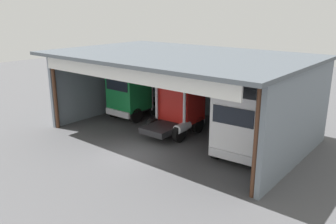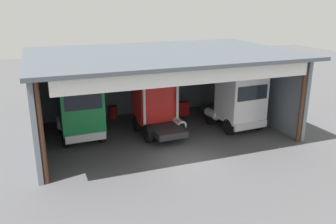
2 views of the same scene
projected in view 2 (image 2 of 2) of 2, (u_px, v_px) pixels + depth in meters
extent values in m
plane|color=#4C4C4F|center=(189.00, 161.00, 18.66)|extent=(80.00, 80.00, 0.00)
cube|color=slate|center=(139.00, 80.00, 26.06)|extent=(14.82, 0.24, 5.00)
cube|color=slate|center=(34.00, 106.00, 19.48)|extent=(0.24, 9.14, 5.00)
cube|color=slate|center=(261.00, 85.00, 24.49)|extent=(0.24, 9.14, 5.00)
cube|color=#474E55|center=(163.00, 53.00, 20.76)|extent=(15.42, 10.13, 0.20)
cylinder|color=#4C2D1E|center=(41.00, 133.00, 15.62)|extent=(0.24, 0.24, 5.00)
cylinder|color=#4C2D1E|center=(302.00, 101.00, 20.47)|extent=(0.24, 0.24, 5.00)
cube|color=white|center=(195.00, 75.00, 16.91)|extent=(13.34, 0.12, 0.90)
cube|color=#197F3D|center=(81.00, 106.00, 20.52)|extent=(2.44, 2.31, 2.91)
cube|color=black|center=(83.00, 102.00, 19.34)|extent=(2.04, 0.09, 0.87)
cube|color=silver|center=(86.00, 138.00, 19.94)|extent=(2.29, 0.20, 0.44)
cube|color=#232326|center=(78.00, 121.00, 22.56)|extent=(1.86, 3.29, 0.36)
cylinder|color=silver|center=(95.00, 101.00, 22.09)|extent=(0.18, 0.18, 3.09)
cylinder|color=silver|center=(60.00, 104.00, 21.32)|extent=(0.18, 0.18, 3.09)
cylinder|color=silver|center=(61.00, 123.00, 21.88)|extent=(0.58, 1.21, 0.56)
cylinder|color=black|center=(102.00, 133.00, 21.00)|extent=(0.32, 1.09, 1.08)
cylinder|color=black|center=(66.00, 138.00, 20.26)|extent=(0.32, 1.09, 1.08)
cylinder|color=black|center=(95.00, 122.00, 22.99)|extent=(0.32, 1.09, 1.08)
cylinder|color=black|center=(62.00, 126.00, 22.25)|extent=(0.32, 1.09, 1.08)
cube|color=red|center=(154.00, 99.00, 22.29)|extent=(2.46, 2.17, 2.63)
cube|color=black|center=(148.00, 89.00, 23.08)|extent=(2.02, 0.14, 0.79)
cube|color=silver|center=(149.00, 116.00, 23.67)|extent=(2.27, 0.24, 0.44)
cube|color=#232326|center=(164.00, 128.00, 21.25)|extent=(1.90, 3.08, 0.36)
cylinder|color=silver|center=(144.00, 109.00, 20.91)|extent=(0.18, 0.18, 2.75)
cylinder|color=silver|center=(177.00, 105.00, 21.70)|extent=(0.18, 0.18, 2.75)
cylinder|color=silver|center=(178.00, 123.00, 21.88)|extent=(0.60, 1.22, 0.56)
cylinder|color=black|center=(137.00, 123.00, 22.74)|extent=(0.34, 1.11, 1.10)
cylinder|color=black|center=(167.00, 119.00, 23.51)|extent=(0.34, 1.11, 1.10)
cylinder|color=black|center=(148.00, 134.00, 20.92)|extent=(0.34, 1.11, 1.10)
cylinder|color=black|center=(180.00, 129.00, 21.69)|extent=(0.34, 1.11, 1.10)
cube|color=white|center=(241.00, 97.00, 22.43)|extent=(2.67, 2.30, 2.93)
cube|color=black|center=(253.00, 93.00, 21.33)|extent=(2.15, 0.21, 0.88)
cube|color=silver|center=(251.00, 126.00, 21.93)|extent=(2.41, 0.32, 0.44)
cube|color=#232326|center=(224.00, 112.00, 24.51)|extent=(2.13, 3.51, 0.36)
cylinder|color=silver|center=(244.00, 95.00, 24.03)|extent=(0.18, 0.18, 2.78)
cylinder|color=silver|center=(216.00, 99.00, 23.13)|extent=(0.18, 0.18, 2.78)
cylinder|color=silver|center=(212.00, 114.00, 23.76)|extent=(0.64, 1.24, 0.56)
cylinder|color=black|center=(258.00, 122.00, 23.02)|extent=(0.37, 1.04, 1.02)
cylinder|color=black|center=(229.00, 127.00, 22.13)|extent=(0.37, 1.04, 1.02)
cylinder|color=black|center=(237.00, 112.00, 25.01)|extent=(0.37, 1.04, 1.02)
cylinder|color=black|center=(210.00, 117.00, 24.12)|extent=(0.37, 1.04, 1.02)
cylinder|color=#B21E19|center=(113.00, 112.00, 25.29)|extent=(0.58, 0.58, 0.89)
cube|color=red|center=(182.00, 109.00, 25.95)|extent=(0.90, 0.60, 1.00)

